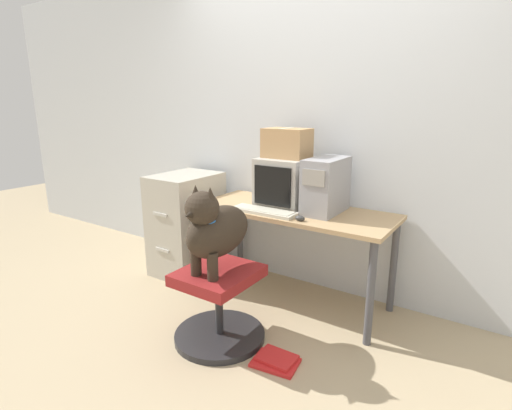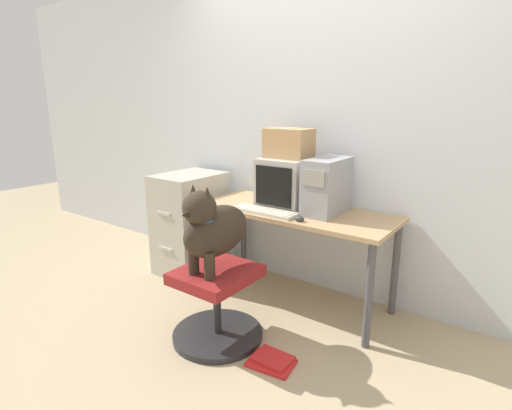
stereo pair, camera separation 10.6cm
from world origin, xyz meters
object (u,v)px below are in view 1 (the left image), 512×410
object	(u,v)px
crt_monitor	(286,182)
filing_cabinet	(187,224)
keyboard	(264,211)
office_chair	(219,305)
dog	(215,228)
cardboard_box	(287,143)
book_stack_floor	(276,361)
pc_tower	(326,185)

from	to	relation	value
crt_monitor	filing_cabinet	bearing A→B (deg)	-173.74
keyboard	office_chair	size ratio (longest dim) A/B	0.83
crt_monitor	dog	xyz separation A→B (m)	(-0.02, -0.81, -0.15)
keyboard	cardboard_box	bearing A→B (deg)	87.19
book_stack_floor	dog	bearing A→B (deg)	179.66
pc_tower	cardboard_box	world-z (taller)	cardboard_box
dog	book_stack_floor	xyz separation A→B (m)	(0.43, -0.00, -0.73)
crt_monitor	keyboard	size ratio (longest dim) A/B	0.83
keyboard	crt_monitor	bearing A→B (deg)	87.15
keyboard	cardboard_box	xyz separation A→B (m)	(0.01, 0.28, 0.45)
crt_monitor	filing_cabinet	world-z (taller)	crt_monitor
office_chair	cardboard_box	world-z (taller)	cardboard_box
pc_tower	office_chair	xyz separation A→B (m)	(-0.35, -0.77, -0.68)
office_chair	filing_cabinet	distance (m)	1.16
crt_monitor	pc_tower	world-z (taller)	pc_tower
crt_monitor	cardboard_box	size ratio (longest dim) A/B	1.22
keyboard	book_stack_floor	world-z (taller)	keyboard
filing_cabinet	cardboard_box	xyz separation A→B (m)	(0.93, 0.11, 0.75)
crt_monitor	keyboard	xyz separation A→B (m)	(-0.01, -0.28, -0.17)
dog	book_stack_floor	size ratio (longest dim) A/B	1.94
book_stack_floor	office_chair	bearing A→B (deg)	177.08
dog	office_chair	bearing A→B (deg)	90.00
pc_tower	book_stack_floor	size ratio (longest dim) A/B	1.45
office_chair	book_stack_floor	world-z (taller)	office_chair
filing_cabinet	book_stack_floor	world-z (taller)	filing_cabinet
dog	crt_monitor	bearing A→B (deg)	88.46
cardboard_box	pc_tower	bearing A→B (deg)	-4.24
keyboard	filing_cabinet	distance (m)	0.98
book_stack_floor	pc_tower	bearing A→B (deg)	95.91
keyboard	office_chair	xyz separation A→B (m)	(-0.01, -0.51, -0.50)
cardboard_box	book_stack_floor	world-z (taller)	cardboard_box
keyboard	book_stack_floor	xyz separation A→B (m)	(0.43, -0.53, -0.71)
crt_monitor	office_chair	bearing A→B (deg)	-91.58
pc_tower	dog	world-z (taller)	pc_tower
office_chair	cardboard_box	size ratio (longest dim) A/B	1.79
filing_cabinet	pc_tower	bearing A→B (deg)	3.70
crt_monitor	pc_tower	xyz separation A→B (m)	(0.33, -0.02, 0.01)
keyboard	office_chair	distance (m)	0.71
keyboard	dog	world-z (taller)	dog
pc_tower	filing_cabinet	bearing A→B (deg)	-176.30
crt_monitor	cardboard_box	world-z (taller)	cardboard_box
pc_tower	filing_cabinet	distance (m)	1.35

